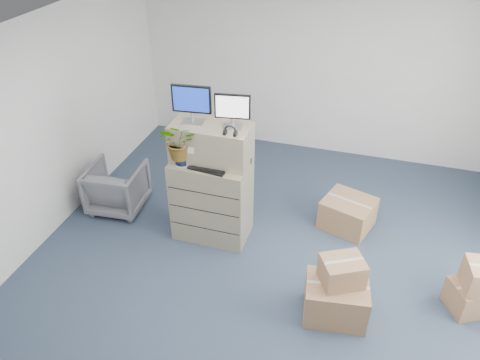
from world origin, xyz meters
name	(u,v)px	position (x,y,z in m)	size (l,w,h in m)	color
ground	(262,286)	(0.00, 0.00, 0.00)	(7.00, 7.00, 0.00)	#273647
wall_back	(319,72)	(0.00, 3.51, 1.40)	(6.00, 0.02, 2.80)	silver
filing_cabinet_lower	(212,199)	(-0.89, 0.77, 0.57)	(0.97, 0.59, 1.13)	tan
filing_cabinet_upper	(211,143)	(-0.89, 0.82, 1.37)	(0.97, 0.49, 0.49)	tan
monitor_left	(192,102)	(-1.12, 0.83, 1.88)	(0.48, 0.21, 0.47)	#99999E
monitor_right	(232,109)	(-0.62, 0.85, 1.85)	(0.42, 0.19, 0.42)	#99999E
headphones	(230,132)	(-0.59, 0.66, 1.66)	(0.15, 0.15, 0.02)	black
keyboard	(208,168)	(-0.86, 0.61, 1.14)	(0.47, 0.20, 0.02)	black
mouse	(237,170)	(-0.51, 0.66, 1.15)	(0.10, 0.06, 0.03)	silver
water_bottle	(218,152)	(-0.79, 0.78, 1.29)	(0.09, 0.09, 0.31)	gray
phone_dock	(204,156)	(-0.98, 0.79, 1.19)	(0.07, 0.06, 0.16)	silver
external_drive	(242,158)	(-0.52, 0.92, 1.17)	(0.22, 0.17, 0.07)	black
tissue_box	(238,154)	(-0.57, 0.88, 1.25)	(0.25, 0.12, 0.09)	#3889BF
potted_plant	(181,145)	(-1.21, 0.62, 1.40)	(0.44, 0.49, 0.47)	#A1B995
office_chair	(117,185)	(-2.40, 0.92, 0.38)	(0.74, 0.69, 0.76)	slate
cardboard_boxes	(373,262)	(1.23, 0.50, 0.29)	(2.19, 2.31, 0.77)	olive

